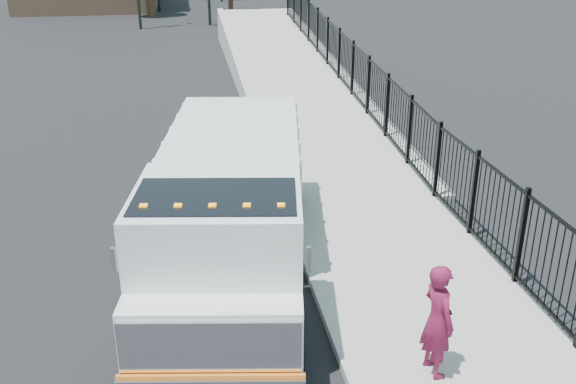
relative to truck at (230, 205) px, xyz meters
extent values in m
plane|color=black|center=(1.53, -1.14, -1.51)|extent=(120.00, 120.00, 0.00)
cube|color=#9E998E|center=(3.45, -3.14, -1.45)|extent=(3.55, 12.00, 0.12)
cube|color=#ADAAA3|center=(1.53, -3.14, -1.43)|extent=(0.30, 12.00, 0.16)
cube|color=#9E998E|center=(3.65, 14.86, -1.51)|extent=(3.95, 24.06, 3.19)
cube|color=black|center=(5.08, 10.86, -0.61)|extent=(0.10, 28.00, 1.80)
cube|color=black|center=(0.06, 0.39, -0.94)|extent=(2.07, 7.09, 0.23)
cube|color=white|center=(-0.30, -1.96, 0.09)|extent=(2.74, 2.61, 2.06)
cube|color=white|center=(-0.49, -3.23, -0.43)|extent=(2.51, 1.08, 1.03)
cube|color=silver|center=(-0.55, -3.61, -0.43)|extent=(2.36, 0.44, 0.88)
cube|color=orange|center=(-0.56, -3.69, -0.79)|extent=(2.46, 0.42, 0.06)
cube|color=black|center=(-0.34, -2.21, 0.71)|extent=(2.45, 1.67, 0.88)
cube|color=white|center=(0.26, 1.72, 0.09)|extent=(3.10, 4.66, 1.75)
cube|color=silver|center=(-1.73, -2.78, 0.55)|extent=(0.07, 0.07, 0.36)
cube|color=silver|center=(0.82, -3.17, 0.55)|extent=(0.07, 0.07, 0.36)
cube|color=orange|center=(-1.31, -2.43, 1.14)|extent=(0.11, 0.10, 0.06)
cube|color=orange|center=(-0.85, -2.50, 1.14)|extent=(0.11, 0.10, 0.06)
cube|color=orange|center=(-0.39, -2.57, 1.14)|extent=(0.11, 0.10, 0.06)
cube|color=orange|center=(0.07, -2.64, 1.14)|extent=(0.11, 0.10, 0.06)
cube|color=orange|center=(0.53, -2.71, 1.14)|extent=(0.11, 0.10, 0.06)
cylinder|color=black|center=(-1.48, -2.51, -0.99)|extent=(0.48, 1.07, 1.03)
cylinder|color=black|center=(0.67, -2.83, -0.99)|extent=(0.48, 1.07, 1.03)
cylinder|color=black|center=(-0.72, 2.49, -0.99)|extent=(0.48, 1.07, 1.03)
cylinder|color=black|center=(1.43, 2.17, -0.99)|extent=(0.48, 1.07, 1.03)
cylinder|color=black|center=(-0.55, 3.61, -0.99)|extent=(0.48, 1.07, 1.03)
cylinder|color=black|center=(1.60, 3.29, -0.99)|extent=(0.48, 1.07, 1.03)
imported|color=maroon|center=(2.67, -3.32, -0.51)|extent=(0.53, 0.70, 1.75)
camera|label=1|loc=(-0.65, -10.52, 4.69)|focal=40.00mm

